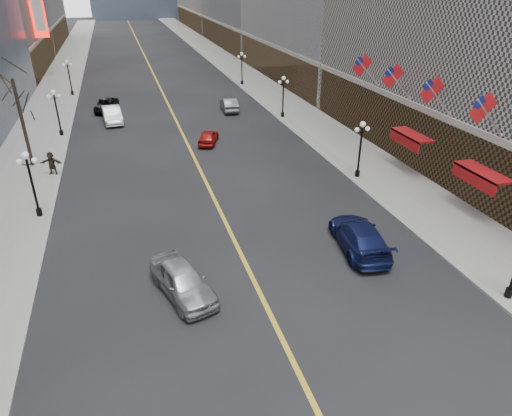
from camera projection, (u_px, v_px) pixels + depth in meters
sidewalk_east at (249, 79)px, 71.26m from camera, size 6.00×230.00×0.15m
sidewalk_west at (58, 90)px, 64.22m from camera, size 6.00×230.00×0.15m
lane_line at (153, 72)px, 76.31m from camera, size 0.25×200.00×0.02m
streetlamp_east_1 at (361, 144)px, 35.27m from camera, size 1.26×0.44×4.52m
streetlamp_east_2 at (283, 92)px, 50.64m from camera, size 1.26×0.44×4.52m
streetlamp_east_3 at (242, 65)px, 66.01m from camera, size 1.26×0.44×4.52m
streetlamp_west_1 at (31, 178)px, 29.34m from camera, size 1.26×0.44×4.52m
streetlamp_west_2 at (56, 108)px, 44.71m from camera, size 1.26×0.44×4.52m
streetlamp_west_3 at (69, 74)px, 60.07m from camera, size 1.26×0.44×4.52m
flag_2 at (485, 111)px, 27.33m from camera, size 2.87×0.12×2.87m
flag_3 at (434, 92)px, 31.60m from camera, size 2.87×0.12×2.87m
flag_4 at (395, 78)px, 35.86m from camera, size 2.87×0.12×2.87m
flag_5 at (364, 67)px, 40.13m from camera, size 2.87×0.12×2.87m
awning_b at (480, 174)px, 29.45m from camera, size 1.40×4.00×0.93m
awning_c at (410, 136)px, 36.28m from camera, size 1.40×4.00×0.93m
tree_west_far at (16, 93)px, 35.93m from camera, size 3.60×3.60×7.92m
car_nb_near at (183, 281)px, 22.91m from camera, size 3.34×5.32×1.69m
car_nb_mid at (112, 115)px, 49.98m from camera, size 2.26×5.36×1.72m
car_nb_far at (106, 105)px, 54.20m from camera, size 3.12×5.48×1.44m
car_sb_near at (359, 236)px, 26.80m from camera, size 3.19×6.13×1.70m
car_sb_mid at (208, 137)px, 43.78m from camera, size 2.86×4.23×1.34m
car_sb_far at (229, 104)px, 54.30m from camera, size 2.00×4.88×1.57m
ped_west_far at (51, 163)px, 36.54m from camera, size 1.81×0.94×1.87m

